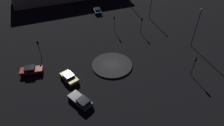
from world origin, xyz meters
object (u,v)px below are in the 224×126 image
car_red (31,70)px  streetlamp_southwest (151,2)px  traffic_light_northwest (195,62)px  streetlamp_west (198,23)px  car_yellow (69,77)px  car_grey (81,100)px  traffic_light_southeast (38,46)px  car_blue (97,10)px  traffic_light_southwest (141,22)px  traffic_light_south (114,21)px

car_red → streetlamp_southwest: size_ratio=0.54×
traffic_light_northwest → streetlamp_west: 10.87m
car_yellow → car_grey: size_ratio=0.91×
car_grey → traffic_light_southeast: traffic_light_southeast is taller
streetlamp_southwest → car_blue: bearing=-30.7°
car_grey → traffic_light_southeast: size_ratio=1.09×
car_yellow → traffic_light_southeast: size_ratio=1.00×
car_grey → traffic_light_southwest: size_ratio=1.12×
traffic_light_south → streetlamp_west: streetlamp_west is taller
car_grey → streetlamp_southwest: (-24.52, -25.26, 4.25)m
car_yellow → streetlamp_southwest: 32.29m
car_blue → traffic_light_southeast: bearing=-41.2°
car_yellow → traffic_light_southeast: 10.40m
car_grey → traffic_light_northwest: size_ratio=1.08×
car_red → traffic_light_south: size_ratio=1.02×
traffic_light_south → traffic_light_northwest: 22.30m
car_blue → streetlamp_west: size_ratio=0.46×
traffic_light_northwest → car_grey: bearing=29.6°
car_yellow → traffic_light_southeast: traffic_light_southeast is taller
car_red → traffic_light_southwest: size_ratio=1.03×
traffic_light_southwest → traffic_light_south: 6.81m
traffic_light_northwest → streetlamp_west: streetlamp_west is taller
car_blue → car_yellow: size_ratio=0.99×
car_blue → streetlamp_southwest: bearing=60.7°
car_yellow → traffic_light_southeast: bearing=4.8°
car_red → traffic_light_northwest: 30.84m
car_blue → traffic_light_northwest: traffic_light_northwest is taller
traffic_light_southwest → traffic_light_northwest: traffic_light_northwest is taller
traffic_light_northwest → traffic_light_southeast: 30.84m
streetlamp_southwest → traffic_light_south: bearing=19.3°
streetlamp_west → streetlamp_southwest: size_ratio=1.13×
car_grey → traffic_light_south: traffic_light_south is taller
car_blue → car_yellow: 29.82m
car_blue → car_red: bearing=-37.7°
traffic_light_south → traffic_light_southeast: bearing=-52.2°
car_blue → streetlamp_southwest: 16.31m
traffic_light_northwest → car_blue: bearing=-44.3°
car_yellow → car_grey: car_yellow is taller
car_blue → traffic_light_south: (-1.49, 12.28, 2.24)m
car_red → car_blue: size_ratio=1.03×
streetlamp_southwest → traffic_light_northwest: bearing=82.8°
car_yellow → traffic_light_southwest: 23.32m
car_yellow → traffic_light_south: bearing=-65.7°
car_yellow → car_grey: bearing=166.5°
car_red → traffic_light_south: 23.11m
car_blue → traffic_light_northwest: bearing=19.1°
traffic_light_southwest → traffic_light_southeast: 24.79m
car_grey → streetlamp_southwest: bearing=-75.1°
traffic_light_northwest → traffic_light_southwest: bearing=-53.2°
car_grey → car_yellow: bearing=-20.8°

